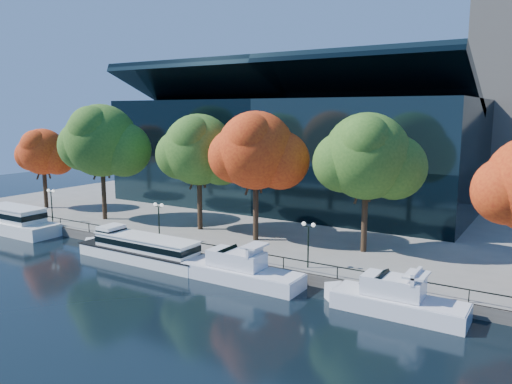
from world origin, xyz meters
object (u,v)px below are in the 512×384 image
Objects in this scene: lamp_0 at (51,198)px; lamp_1 at (159,213)px; tour_boat at (140,247)px; tree_3 at (257,152)px; cruiser_near at (237,269)px; large_vessel at (12,220)px; tree_0 at (43,153)px; tree_4 at (368,158)px; tree_1 at (102,142)px; lamp_2 at (308,234)px; tree_2 at (200,151)px; cruiser_far at (393,298)px.

lamp_1 is at bearing 0.00° from lamp_0.
tour_boat is 1.17× the size of tree_3.
cruiser_near is 2.99× the size of lamp_1.
lamp_0 is (-18.48, 3.72, 2.70)m from tour_boat.
tree_0 is (-5.29, 8.62, 7.36)m from large_vessel.
lamp_0 is at bearing -168.85° from tree_4.
tree_3 is 3.36× the size of lamp_0.
large_vessel is 0.93× the size of tour_boat.
lamp_2 is at bearing -8.20° from tree_1.
tree_2 is at bearing 8.34° from tree_1.
tree_0 is at bearing 166.75° from cruiser_near.
tour_boat is 1.18× the size of tree_4.
cruiser_near is 28.51m from tree_1.
tree_0 is 0.84× the size of tree_2.
tour_boat is 1.20× the size of tree_2.
tree_0 is 2.76× the size of lamp_1.
tree_4 is 3.32× the size of lamp_1.
lamp_0 reaches higher than large_vessel.
tree_0 reaches higher than tour_boat.
large_vessel is 21.16m from lamp_1.
tour_boat is 3.92× the size of lamp_1.
large_vessel is 5.29m from lamp_0.
tree_2 is 20.16m from lamp_0.
tree_1 is (-25.55, 8.25, 9.60)m from cruiser_near.
lamp_1 is at bearing -11.26° from tree_0.
lamp_0 is at bearing -31.73° from tree_0.
tree_1 is at bearing 45.79° from large_vessel.
lamp_2 is at bearing 12.79° from tour_boat.
tree_1 is 9.20m from lamp_0.
tree_3 is at bearing 151.93° from cruiser_far.
tree_2 is at bearing 19.37° from lamp_0.
lamp_0 is (-26.19, -5.62, -6.31)m from tree_3.
lamp_0 reaches higher than cruiser_far.
tree_1 is 1.09× the size of tree_2.
tree_3 is at bearing 33.30° from lamp_1.
cruiser_near is at bearing -17.89° from tree_1.
lamp_2 is (16.41, 3.72, 2.70)m from tour_boat.
tree_3 is 3.36× the size of lamp_2.
lamp_2 is (-8.53, 3.57, 2.88)m from cruiser_far.
tree_1 is 3.56× the size of lamp_0.
cruiser_near is 13.36m from cruiser_far.
lamp_0 is (-4.52, -4.38, -6.71)m from tree_1.
tree_0 is at bearing 148.27° from lamp_0.
lamp_1 is at bearing 102.81° from tour_boat.
cruiser_far is 21.59m from tree_3.
tree_3 is 27.52m from lamp_0.
lamp_1 is at bearing 162.71° from cruiser_near.
tree_1 is 15.37m from lamp_1.
tree_3 is (21.67, 1.24, -0.39)m from tree_1.
lamp_0 is 17.64m from lamp_1.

